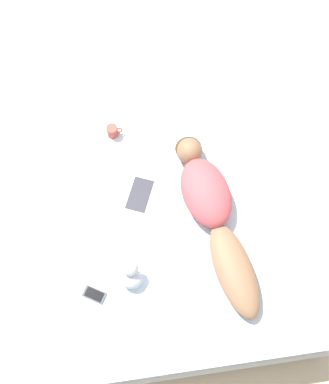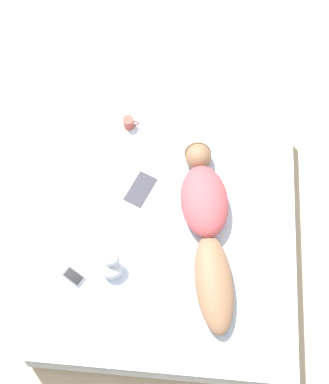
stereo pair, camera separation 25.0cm
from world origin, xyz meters
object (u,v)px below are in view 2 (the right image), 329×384
at_px(cell_phone, 74,276).
at_px(open_magazine, 128,183).
at_px(person, 206,221).
at_px(coffee_mug, 129,123).

bearing_deg(cell_phone, open_magazine, 9.26).
xyz_separation_m(person, cell_phone, (-0.79, -0.40, -0.09)).
relative_size(person, coffee_mug, 11.41).
bearing_deg(coffee_mug, cell_phone, -101.30).
height_order(person, cell_phone, person).
relative_size(person, cell_phone, 8.09).
relative_size(person, open_magazine, 2.43).
xyz_separation_m(person, coffee_mug, (-0.57, 0.69, -0.05)).
distance_m(coffee_mug, cell_phone, 1.11).
distance_m(person, cell_phone, 0.89).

